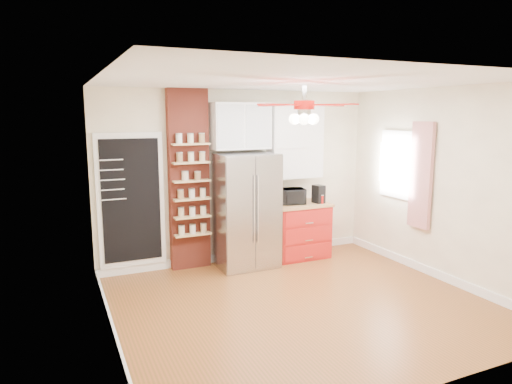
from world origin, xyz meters
name	(u,v)px	position (x,y,z in m)	size (l,w,h in m)	color
floor	(301,304)	(0.00, 0.00, 0.00)	(4.50, 4.50, 0.00)	brown
ceiling	(305,81)	(0.00, 0.00, 2.70)	(4.50, 4.50, 0.00)	white
wall_back	(239,176)	(0.00, 2.00, 1.35)	(4.50, 0.02, 2.70)	#F7EEC7
wall_front	(428,238)	(0.00, -2.00, 1.35)	(4.50, 0.02, 2.70)	#F7EEC7
wall_left	(106,214)	(-2.25, 0.00, 1.35)	(0.02, 4.00, 2.70)	#F7EEC7
wall_right	(443,185)	(2.25, 0.00, 1.35)	(0.02, 4.00, 2.70)	#F7EEC7
chalkboard	(131,201)	(-1.70, 1.96, 1.10)	(0.95, 0.05, 1.95)	white
brick_pillar	(189,180)	(-0.85, 1.92, 1.35)	(0.60, 0.16, 2.70)	maroon
fridge	(246,210)	(-0.05, 1.63, 0.88)	(0.90, 0.70, 1.75)	#B3B3B8
upper_glass_cabinet	(240,126)	(-0.05, 1.82, 2.15)	(0.90, 0.35, 0.70)	white
red_cabinet	(299,230)	(0.92, 1.68, 0.45)	(0.94, 0.64, 0.90)	red
upper_shelf_unit	(295,142)	(0.92, 1.85, 1.88)	(0.90, 0.30, 1.15)	white
window	(398,165)	(2.23, 0.90, 1.55)	(0.04, 0.75, 1.05)	white
curtain	(421,175)	(2.18, 0.35, 1.45)	(0.06, 0.40, 1.55)	#AA1816
ceiling_fan	(304,106)	(0.00, 0.00, 2.42)	(1.40, 1.40, 0.44)	silver
toaster_oven	(290,196)	(0.76, 1.70, 1.02)	(0.45, 0.31, 0.25)	black
coffee_maker	(319,194)	(1.22, 1.58, 1.05)	(0.14, 0.19, 0.29)	black
canister_left	(321,199)	(1.23, 1.53, 0.97)	(0.10, 0.10, 0.13)	red
canister_right	(318,196)	(1.29, 1.72, 0.98)	(0.09, 0.09, 0.16)	red
pantry_jar_oats	(185,176)	(-0.94, 1.80, 1.43)	(0.10, 0.10, 0.12)	beige
pantry_jar_beans	(198,176)	(-0.76, 1.75, 1.43)	(0.10, 0.10, 0.11)	olive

